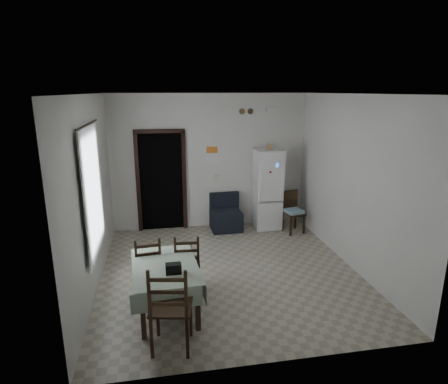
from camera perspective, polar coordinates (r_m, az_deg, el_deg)
name	(u,v)px	position (r m, az deg, el deg)	size (l,w,h in m)	color
ground	(229,271)	(6.46, 0.80, -11.92)	(4.50, 4.50, 0.00)	#A59D86
ceiling	(230,94)	(5.75, 0.91, 14.74)	(4.20, 4.50, 0.02)	white
wall_back	(210,162)	(8.11, -2.19, 4.56)	(4.20, 0.02, 2.90)	silver
wall_front	(272,243)	(3.87, 7.26, -7.68)	(4.20, 0.02, 2.90)	silver
wall_left	(92,194)	(5.93, -19.51, -0.32)	(0.02, 4.50, 2.90)	silver
wall_right	(352,182)	(6.66, 18.89, 1.38)	(0.02, 4.50, 2.90)	silver
doorway	(161,180)	(8.32, -9.54, 1.88)	(1.06, 0.52, 2.22)	black
window_recess	(85,191)	(5.72, -20.39, 0.09)	(0.10, 1.20, 1.60)	silver
curtain	(93,191)	(5.70, -19.31, 0.14)	(0.02, 1.45, 1.85)	silver
curtain_rod	(88,124)	(5.54, -20.07, 9.68)	(0.02, 0.02, 1.60)	black
calendar	(212,154)	(8.08, -1.83, 5.74)	(0.28, 0.02, 0.40)	white
calendar_image	(212,150)	(8.05, -1.83, 6.44)	(0.24, 0.01, 0.14)	orange
light_switch	(217,178)	(8.19, -1.11, 2.18)	(0.08, 0.02, 0.12)	beige
vent_left	(242,111)	(8.09, 2.78, 12.17)	(0.12, 0.12, 0.03)	brown
vent_right	(250,111)	(8.14, 4.04, 12.16)	(0.12, 0.12, 0.03)	brown
emergency_light	(272,110)	(8.24, 7.34, 12.33)	(0.25, 0.07, 0.09)	white
fridge	(268,189)	(8.19, 6.65, 0.43)	(0.57, 0.57, 1.75)	white
tan_cone	(269,145)	(8.02, 6.94, 7.08)	(0.21, 0.21, 0.17)	tan
navy_seat	(226,213)	(8.12, 0.32, -3.15)	(0.64, 0.62, 0.78)	black
corner_chair	(294,212)	(8.10, 10.57, -3.07)	(0.38, 0.38, 0.89)	black
dining_table	(166,288)	(5.35, -8.81, -14.22)	(0.86, 1.30, 0.67)	#96AA91
black_bag	(173,268)	(4.94, -7.71, -11.47)	(0.20, 0.12, 0.13)	black
dining_chair_far_left	(148,264)	(5.76, -11.53, -10.76)	(0.39, 0.39, 0.91)	black
dining_chair_far_right	(187,261)	(5.80, -5.66, -10.40)	(0.39, 0.39, 0.90)	black
dining_chair_near_head	(171,306)	(4.55, -8.07, -16.76)	(0.47, 0.47, 1.10)	black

